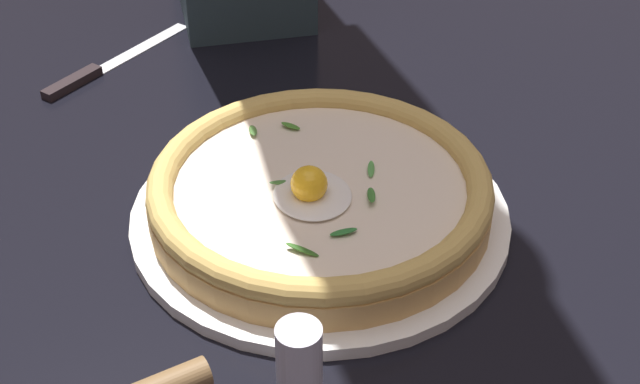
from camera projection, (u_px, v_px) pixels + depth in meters
ground_plane at (352, 249)px, 0.78m from camera, size 2.40×2.40×0.03m
pizza_plate at (320, 215)px, 0.79m from camera, size 0.35×0.35×0.01m
pizza at (320, 190)px, 0.77m from camera, size 0.31×0.31×0.06m
table_knife at (98, 69)px, 1.01m from camera, size 0.17×0.18×0.01m
pepper_shaker at (299, 374)px, 0.58m from camera, size 0.03×0.03×0.09m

